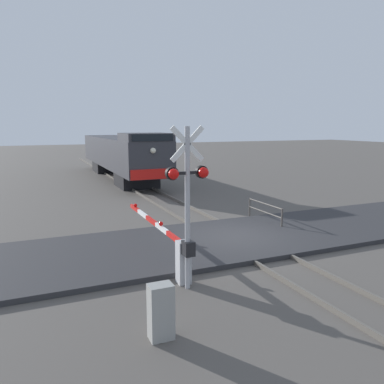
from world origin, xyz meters
The scene contains 9 objects.
ground_plane centered at (0.00, 0.00, 0.00)m, with size 160.00×160.00×0.00m, color #514C47.
rail_track_left centered at (-0.72, 0.00, 0.07)m, with size 0.08×80.00×0.15m, color #59544C.
rail_track_right centered at (0.72, 0.00, 0.07)m, with size 0.08×80.00×0.15m, color #59544C.
road_surface centered at (0.00, 0.00, 0.08)m, with size 36.00×5.20×0.17m, color #2D2D30.
locomotive centered at (0.00, 19.11, 2.07)m, with size 3.09×18.42×3.91m.
crossing_signal centered at (-3.38, -3.38, 2.78)m, with size 1.18×0.33×4.42m.
crossing_gate centered at (-3.35, -2.18, 0.84)m, with size 0.36×6.24×1.34m.
utility_cabinet centered at (-4.86, -5.47, 0.60)m, with size 0.50×0.37×1.19m, color #999993.
guard_railing centered at (2.57, 1.76, 0.62)m, with size 0.08×2.65×0.95m.
Camera 1 is at (-7.20, -12.51, 4.42)m, focal length 35.82 mm.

